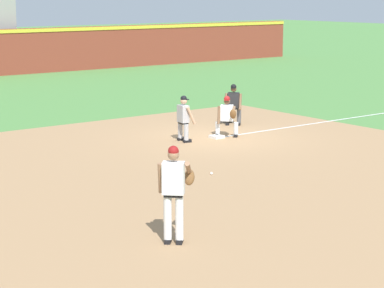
{
  "coord_description": "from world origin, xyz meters",
  "views": [
    {
      "loc": [
        -14.96,
        -18.33,
        4.57
      ],
      "look_at": [
        -5.03,
        -5.29,
        1.27
      ],
      "focal_mm": 70.0,
      "sensor_mm": 36.0,
      "label": 1
    }
  ],
  "objects_px": {
    "first_base_bag": "(217,137)",
    "first_baseman": "(227,115)",
    "baserunner": "(184,117)",
    "umpire": "(233,103)",
    "baseball": "(211,173)",
    "pitcher": "(175,188)"
  },
  "relations": [
    {
      "from": "first_base_bag",
      "to": "baserunner",
      "type": "distance_m",
      "value": 1.42
    },
    {
      "from": "baseball",
      "to": "baserunner",
      "type": "bearing_deg",
      "value": 62.52
    },
    {
      "from": "baseball",
      "to": "pitcher",
      "type": "xyz_separation_m",
      "value": [
        -3.89,
        -3.76,
        1.02
      ]
    },
    {
      "from": "first_base_bag",
      "to": "pitcher",
      "type": "bearing_deg",
      "value": -133.48
    },
    {
      "from": "first_base_bag",
      "to": "baserunner",
      "type": "xyz_separation_m",
      "value": [
        -1.19,
        0.19,
        0.75
      ]
    },
    {
      "from": "baserunner",
      "to": "umpire",
      "type": "xyz_separation_m",
      "value": [
        3.19,
        1.34,
        0.0
      ]
    },
    {
      "from": "baserunner",
      "to": "umpire",
      "type": "bearing_deg",
      "value": 22.87
    },
    {
      "from": "baseball",
      "to": "umpire",
      "type": "distance_m",
      "value": 7.51
    },
    {
      "from": "pitcher",
      "to": "first_baseman",
      "type": "bearing_deg",
      "value": 44.79
    },
    {
      "from": "umpire",
      "to": "pitcher",
      "type": "bearing_deg",
      "value": -135.25
    },
    {
      "from": "pitcher",
      "to": "baseball",
      "type": "bearing_deg",
      "value": 43.96
    },
    {
      "from": "first_base_bag",
      "to": "first_baseman",
      "type": "height_order",
      "value": "first_baseman"
    },
    {
      "from": "baserunner",
      "to": "pitcher",
      "type": "bearing_deg",
      "value": -127.65
    },
    {
      "from": "first_base_bag",
      "to": "first_baseman",
      "type": "distance_m",
      "value": 0.79
    },
    {
      "from": "first_baseman",
      "to": "baserunner",
      "type": "relative_size",
      "value": 0.92
    },
    {
      "from": "first_base_bag",
      "to": "baserunner",
      "type": "bearing_deg",
      "value": 170.98
    },
    {
      "from": "first_base_bag",
      "to": "umpire",
      "type": "bearing_deg",
      "value": 37.45
    },
    {
      "from": "baseball",
      "to": "first_baseman",
      "type": "bearing_deg",
      "value": 45.65
    },
    {
      "from": "baseball",
      "to": "pitcher",
      "type": "bearing_deg",
      "value": -136.04
    },
    {
      "from": "baseball",
      "to": "first_baseman",
      "type": "xyz_separation_m",
      "value": [
        3.64,
        3.72,
        0.69
      ]
    },
    {
      "from": "first_baseman",
      "to": "umpire",
      "type": "relative_size",
      "value": 0.92
    },
    {
      "from": "baseball",
      "to": "first_baseman",
      "type": "distance_m",
      "value": 5.25
    }
  ]
}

